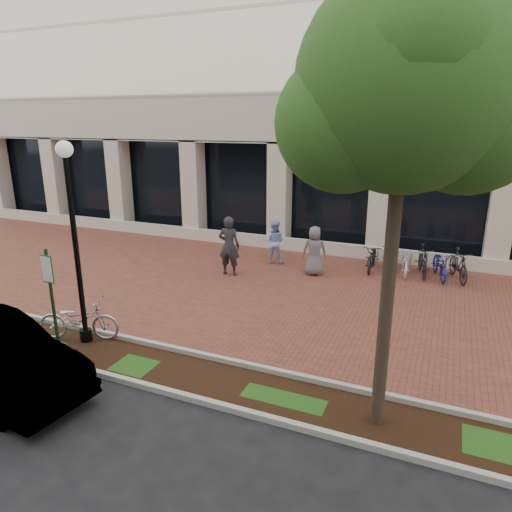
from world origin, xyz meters
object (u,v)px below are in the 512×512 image
at_px(locked_bicycle, 79,320).
at_px(bike_rack_cluster, 413,261).
at_px(street_tree, 409,97).
at_px(lamppost, 74,234).
at_px(parking_sign, 50,288).
at_px(pedestrian_right, 314,251).
at_px(pedestrian_left, 229,246).
at_px(pedestrian_mid, 274,242).

distance_m(locked_bicycle, bike_rack_cluster, 10.63).
relative_size(street_tree, locked_bicycle, 3.70).
xyz_separation_m(street_tree, locked_bicycle, (-7.06, 0.37, -4.83)).
relative_size(lamppost, bike_rack_cluster, 1.29).
bearing_deg(parking_sign, pedestrian_right, 65.99).
height_order(street_tree, pedestrian_left, street_tree).
relative_size(parking_sign, pedestrian_left, 1.20).
bearing_deg(lamppost, street_tree, -2.84).
relative_size(parking_sign, street_tree, 0.34).
relative_size(parking_sign, locked_bicycle, 1.26).
bearing_deg(lamppost, pedestrian_left, 80.50).
relative_size(locked_bicycle, pedestrian_mid, 1.21).
xyz_separation_m(parking_sign, lamppost, (0.18, 0.68, 1.06)).
bearing_deg(locked_bicycle, pedestrian_mid, -36.02).
bearing_deg(pedestrian_mid, parking_sign, 72.12).
relative_size(locked_bicycle, pedestrian_left, 0.96).
height_order(lamppost, bike_rack_cluster, lamppost).
distance_m(lamppost, bike_rack_cluster, 10.73).
bearing_deg(locked_bicycle, pedestrian_right, -49.86).
distance_m(lamppost, pedestrian_mid, 8.01).
relative_size(pedestrian_left, pedestrian_mid, 1.26).
bearing_deg(pedestrian_mid, locked_bicycle, 70.76).
distance_m(lamppost, pedestrian_left, 6.00).
bearing_deg(parking_sign, bike_rack_cluster, 54.85).
distance_m(parking_sign, pedestrian_mid, 8.53).
bearing_deg(parking_sign, street_tree, 5.37).
bearing_deg(pedestrian_left, pedestrian_right, -162.83).
bearing_deg(bike_rack_cluster, parking_sign, -136.04).
relative_size(locked_bicycle, pedestrian_right, 1.15).
distance_m(street_tree, locked_bicycle, 8.56).
xyz_separation_m(pedestrian_left, bike_rack_cluster, (5.71, 2.44, -0.51)).
height_order(lamppost, pedestrian_right, lamppost).
xyz_separation_m(street_tree, pedestrian_mid, (-5.00, 7.91, -4.54)).
bearing_deg(lamppost, bike_rack_cluster, 50.74).
bearing_deg(parking_sign, pedestrian_mid, 78.74).
relative_size(lamppost, pedestrian_right, 2.76).
height_order(pedestrian_mid, bike_rack_cluster, pedestrian_mid).
height_order(parking_sign, bike_rack_cluster, parking_sign).
xyz_separation_m(parking_sign, locked_bicycle, (-0.02, 0.70, -1.04)).
bearing_deg(locked_bicycle, pedestrian_left, -32.24).
distance_m(parking_sign, locked_bicycle, 1.25).
bearing_deg(pedestrian_left, lamppost, 74.65).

